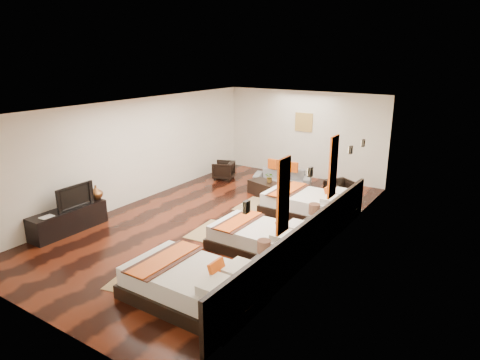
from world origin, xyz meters
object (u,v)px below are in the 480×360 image
Objects in this scene: book at (44,216)px; bed_far at (309,204)px; bed_near at (193,284)px; nightstand_a at (264,270)px; tv at (73,196)px; armchair_right at (340,191)px; sofa at (282,178)px; armchair_left at (224,170)px; bed_mid at (262,238)px; table_plant at (270,177)px; tv_console at (69,220)px; nightstand_b at (313,229)px; figurine at (96,192)px; coffee_table at (265,189)px.

bed_far is at bearing 47.30° from book.
nightstand_a is at bearing 53.91° from bed_near.
tv is 1.40× the size of armchair_right.
sofa is at bearing 104.93° from bed_near.
bed_near is 2.36× the size of tv.
bed_far is 3.92m from armchair_left.
bed_mid is 3.54m from table_plant.
armchair_right is (4.50, 5.32, 0.04)m from tv_console.
armchair_left reaches higher than sofa.
bed_far reaches higher than tv_console.
nightstand_b reaches higher than sofa.
nightstand_a is (0.75, -3.58, 0.02)m from bed_far.
sofa is at bearing 63.22° from figurine.
bed_far is 1.64m from nightstand_b.
figurine is 5.55m from sofa.
bed_mid is 3.55m from coffee_table.
coffee_table is 0.37m from table_plant.
book is 0.82× the size of figurine.
tv_console is at bearing -117.89° from coffee_table.
bed_far is 2.21× the size of coffee_table.
book is 0.95× the size of table_plant.
nightstand_b reaches higher than bed_mid.
bed_near is at bearing -0.80° from book.
bed_far reaches higher than book.
tv is (0.05, 0.15, 0.55)m from tv_console.
sofa is 1.99m from armchair_left.
book is 5.99m from armchair_left.
coffee_table is at bearing 62.11° from tv_console.
bed_mid is 5.27m from armchair_left.
armchair_left is (0.54, 5.96, -0.27)m from book.
armchair_left is at bearing 158.88° from bed_far.
coffee_table is at bearing 51.06° from armchair_left.
figurine reaches higher than sofa.
nightstand_a reaches higher than armchair_left.
nightstand_a is 4.95m from table_plant.
sofa is (-1.70, 1.79, -0.04)m from bed_far.
nightstand_b is at bearing 76.66° from bed_near.
bed_mid is 7.41× the size of book.
book is 0.16× the size of sofa.
table_plant is at bearing 20.19° from coffee_table.
nightstand_a is 4.93m from tv.
nightstand_a is 0.99× the size of nightstand_b.
tv is at bearing 86.03° from book.
bed_mid is 4.49m from tv_console.
armchair_right is 2.34× the size of table_plant.
nightstand_b is 0.89× the size of coffee_table.
bed_far is at bearing 101.78° from nightstand_a.
tv is at bearing -137.30° from bed_far.
tv_console is 6.28m from sofa.
tv reaches higher than book.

